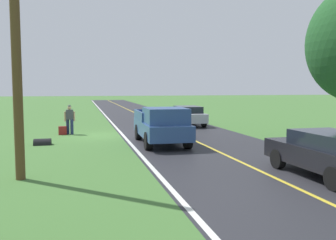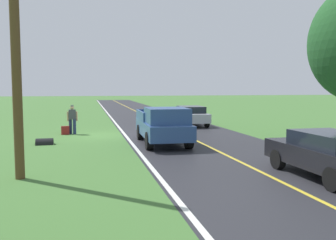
# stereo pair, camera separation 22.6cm
# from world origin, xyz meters

# --- Properties ---
(ground_plane) EXTENTS (200.00, 200.00, 0.00)m
(ground_plane) POSITION_xyz_m (0.00, 0.00, 0.00)
(ground_plane) COLOR #427033
(road_surface) EXTENTS (7.13, 120.00, 0.00)m
(road_surface) POSITION_xyz_m (-4.73, 0.00, 0.00)
(road_surface) COLOR #28282D
(road_surface) RESTS_ON ground
(lane_edge_line) EXTENTS (0.16, 117.60, 0.00)m
(lane_edge_line) POSITION_xyz_m (-1.34, 0.00, 0.01)
(lane_edge_line) COLOR silver
(lane_edge_line) RESTS_ON ground
(lane_centre_line) EXTENTS (0.14, 117.60, 0.00)m
(lane_centre_line) POSITION_xyz_m (-4.73, 0.00, 0.01)
(lane_centre_line) COLOR gold
(lane_centre_line) RESTS_ON ground
(hitchhiker_walking) EXTENTS (0.62, 0.51, 1.75)m
(hitchhiker_walking) POSITION_xyz_m (1.65, -0.97, 0.98)
(hitchhiker_walking) COLOR navy
(hitchhiker_walking) RESTS_ON ground
(suitcase_carried) EXTENTS (0.48, 0.24, 0.50)m
(suitcase_carried) POSITION_xyz_m (2.06, -0.85, 0.25)
(suitcase_carried) COLOR maroon
(suitcase_carried) RESTS_ON ground
(pickup_truck_passing) EXTENTS (2.19, 5.44, 1.82)m
(pickup_truck_passing) POSITION_xyz_m (-2.80, 4.06, 0.97)
(pickup_truck_passing) COLOR #2D4C84
(pickup_truck_passing) RESTS_ON ground
(sedan_mid_oncoming) EXTENTS (2.00, 4.44, 1.41)m
(sedan_mid_oncoming) POSITION_xyz_m (-6.38, 11.58, 0.75)
(sedan_mid_oncoming) COLOR black
(sedan_mid_oncoming) RESTS_ON ground
(sedan_near_oncoming) EXTENTS (2.05, 4.46, 1.41)m
(sedan_near_oncoming) POSITION_xyz_m (-6.52, -4.16, 0.75)
(sedan_near_oncoming) COLOR #B2B7C1
(sedan_near_oncoming) RESTS_ON ground
(utility_pole_roadside) EXTENTS (0.28, 0.28, 7.88)m
(utility_pole_roadside) POSITION_xyz_m (2.80, 9.67, 3.94)
(utility_pole_roadside) COLOR brown
(utility_pole_roadside) RESTS_ON ground
(drainage_culvert) EXTENTS (0.80, 0.60, 0.60)m
(drainage_culvert) POSITION_xyz_m (2.83, 2.84, 0.00)
(drainage_culvert) COLOR black
(drainage_culvert) RESTS_ON ground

